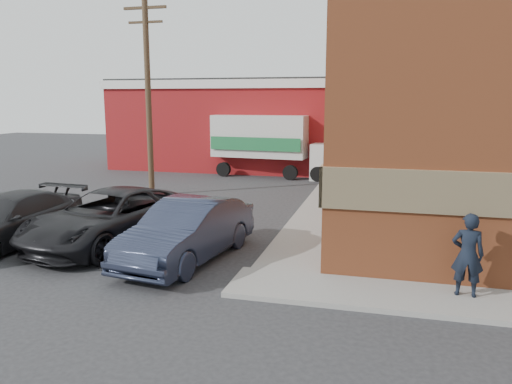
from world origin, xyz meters
The scene contains 9 objects.
ground centered at (0.00, 0.00, 0.00)m, with size 90.00×90.00×0.00m, color #28282B.
sidewalk_west centered at (0.60, 9.00, 0.06)m, with size 1.80×18.00×0.12m, color gray.
warehouse centered at (-6.00, 20.00, 2.81)m, with size 16.30×8.30×5.60m.
utility_pole centered at (-7.50, 9.00, 4.75)m, with size 2.00×0.26×9.00m.
man centered at (4.76, -0.59, 1.05)m, with size 0.68×0.45×1.86m, color black.
sedan centered at (-2.22, 0.50, 0.83)m, with size 1.77×5.07×1.67m, color #282E43.
suv_a centered at (-5.11, 1.39, 0.83)m, with size 2.76×5.98×1.66m, color black.
suv_b centered at (-8.07, 0.50, 0.77)m, with size 2.16×5.32×1.54m, color #242527.
box_truck centered at (-3.32, 15.94, 2.01)m, with size 7.22×2.68×3.49m.
Camera 1 is at (2.92, -11.83, 4.38)m, focal length 35.00 mm.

